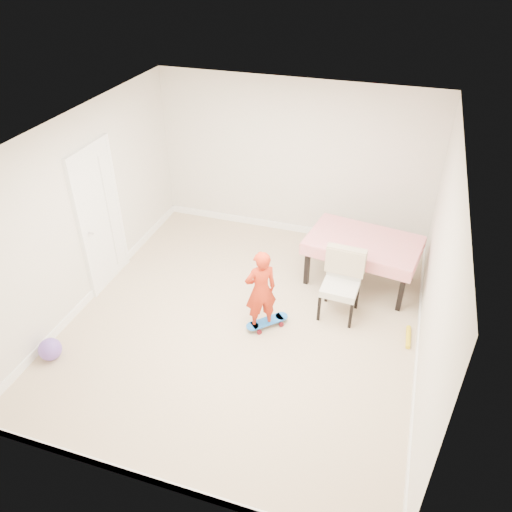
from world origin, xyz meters
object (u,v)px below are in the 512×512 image
(balloon, at_px, (50,349))
(skateboard, at_px, (267,323))
(dining_table, at_px, (361,261))
(dining_chair, at_px, (340,286))
(child, at_px, (261,292))

(balloon, bearing_deg, skateboard, 30.05)
(dining_table, bearing_deg, dining_chair, -92.66)
(child, height_order, balloon, child)
(child, bearing_deg, dining_table, -164.29)
(dining_chair, relative_size, child, 0.83)
(balloon, bearing_deg, dining_chair, 30.65)
(skateboard, bearing_deg, child, 161.72)
(dining_chair, distance_m, child, 1.09)
(dining_chair, bearing_deg, dining_table, 81.55)
(dining_chair, xyz_separation_m, balloon, (-3.21, -1.90, -0.34))
(skateboard, bearing_deg, dining_chair, -12.35)
(dining_chair, relative_size, skateboard, 1.59)
(child, xyz_separation_m, balloon, (-2.28, -1.33, -0.44))
(child, distance_m, balloon, 2.68)
(dining_table, height_order, dining_chair, dining_chair)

